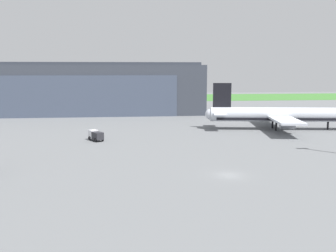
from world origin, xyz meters
TOP-DOWN VIEW (x-y plane):
  - ground_plane at (0.00, 0.00)m, footprint 440.00×440.00m
  - grass_field_strip at (0.00, 171.06)m, footprint 440.00×56.00m
  - maintenance_hangar at (-34.19, 92.71)m, footprint 93.65×29.66m
  - airliner_far_left at (27.00, 44.27)m, footprint 42.91×33.55m
  - pushback_tractor at (-24.12, 32.38)m, footprint 4.10×4.99m

SIDE VIEW (x-z plane):
  - ground_plane at x=0.00m, z-range 0.00..0.00m
  - grass_field_strip at x=0.00m, z-range 0.00..0.08m
  - pushback_tractor at x=-24.12m, z-range 0.11..2.57m
  - airliner_far_left at x=27.00m, z-range -2.46..10.79m
  - maintenance_hangar at x=-34.19m, z-range -0.46..19.50m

